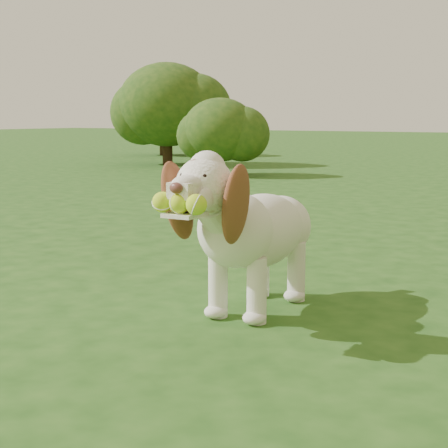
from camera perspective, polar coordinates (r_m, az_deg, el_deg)
The scene contains 5 objects.
ground at distance 3.03m, azimuth 5.64°, elevation -10.19°, with size 80.00×80.00×0.00m, color #1C4513.
dog at distance 3.42m, azimuth 2.16°, elevation -0.18°, with size 0.45×1.29×0.84m.
shrub_a at distance 11.53m, azimuth -0.33°, elevation 7.83°, with size 1.25×1.25×1.29m.
shrub_g at distance 17.60m, azimuth -5.11°, elevation 9.35°, with size 1.83×1.83×1.90m.
shrub_e at distance 14.16m, azimuth -4.77°, elevation 9.85°, with size 1.99×1.99×2.07m.
Camera 1 is at (1.25, -2.57, 0.99)m, focal length 55.00 mm.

